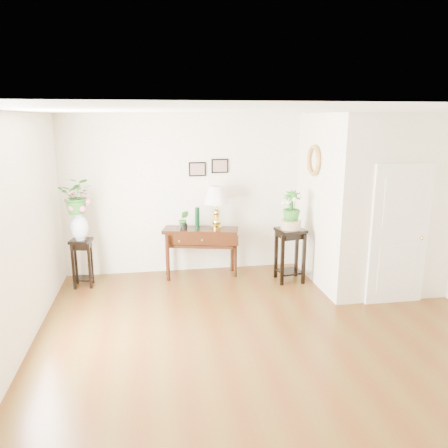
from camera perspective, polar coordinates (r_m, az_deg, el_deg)
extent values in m
cube|color=#5A3D15|center=(5.78, 6.44, -14.50)|extent=(6.00, 5.50, 0.02)
cube|color=white|center=(5.10, 7.30, 14.46)|extent=(6.00, 5.50, 0.02)
cube|color=#F1E8CC|center=(7.89, 1.24, 4.02)|extent=(6.00, 0.02, 2.80)
cube|color=#F1E8CC|center=(2.90, 22.69, -14.48)|extent=(6.00, 0.02, 2.80)
cube|color=#F1E8CC|center=(5.29, -26.16, -2.21)|extent=(0.02, 5.50, 2.80)
cube|color=#F1E8CC|center=(7.67, 18.30, 3.06)|extent=(1.80, 1.95, 2.80)
cube|color=white|center=(6.89, 21.90, -1.36)|extent=(0.90, 0.05, 2.10)
cube|color=black|center=(7.71, -3.50, 7.16)|extent=(0.30, 0.02, 0.25)
cube|color=black|center=(7.76, -0.54, 7.59)|extent=(0.30, 0.02, 0.25)
torus|color=#C9893A|center=(7.30, 11.61, 8.13)|extent=(0.07, 0.51, 0.51)
cube|color=black|center=(7.68, -3.03, -3.72)|extent=(1.35, 0.72, 0.86)
cube|color=gold|center=(7.52, -1.00, 2.07)|extent=(0.49, 0.49, 0.74)
cylinder|color=black|center=(7.51, -3.50, 0.63)|extent=(0.08, 0.08, 0.38)
imported|color=#2A7122|center=(7.50, -5.29, 0.47)|extent=(0.19, 0.16, 0.31)
cube|color=black|center=(7.57, -17.99, -4.86)|extent=(0.37, 0.37, 0.80)
imported|color=#2A7122|center=(7.31, -18.62, 3.31)|extent=(0.57, 0.50, 0.58)
cube|color=black|center=(7.51, 8.58, -4.02)|extent=(0.50, 0.50, 0.92)
cylinder|color=#B6A88D|center=(7.37, 8.72, -0.03)|extent=(0.39, 0.39, 0.15)
imported|color=#2A7122|center=(7.30, 8.81, 2.26)|extent=(0.35, 0.35, 0.52)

